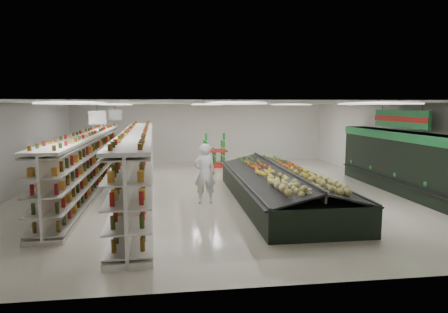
{
  "coord_description": "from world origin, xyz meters",
  "views": [
    {
      "loc": [
        -1.67,
        -14.38,
        3.1
      ],
      "look_at": [
        0.41,
        0.84,
        1.15
      ],
      "focal_mm": 32.0,
      "sensor_mm": 36.0,
      "label": 1
    }
  ],
  "objects": [
    {
      "name": "aisle_sign_far",
      "position": [
        -3.8,
        2.0,
        2.75
      ],
      "size": [
        0.52,
        0.06,
        0.75
      ],
      "color": "white",
      "rests_on": "ceiling"
    },
    {
      "name": "hortifruti_banner",
      "position": [
        6.25,
        -1.5,
        2.65
      ],
      "size": [
        0.12,
        3.2,
        0.95
      ],
      "color": "#1F7538",
      "rests_on": "ceiling"
    },
    {
      "name": "wall_back",
      "position": [
        0.0,
        8.0,
        1.6
      ],
      "size": [
        14.0,
        0.02,
        3.2
      ],
      "primitive_type": "cube",
      "color": "silver",
      "rests_on": "floor"
    },
    {
      "name": "aisle_sign_near",
      "position": [
        -3.8,
        -2.0,
        2.75
      ],
      "size": [
        0.52,
        0.06,
        0.75
      ],
      "color": "white",
      "rests_on": "ceiling"
    },
    {
      "name": "wall_front",
      "position": [
        0.0,
        -8.0,
        1.6
      ],
      "size": [
        14.0,
        0.02,
        3.2
      ],
      "primitive_type": "cube",
      "color": "silver",
      "rests_on": "floor"
    },
    {
      "name": "floor",
      "position": [
        0.0,
        0.0,
        0.0
      ],
      "size": [
        16.0,
        16.0,
        0.0
      ],
      "primitive_type": "plane",
      "color": "beige",
      "rests_on": "ground"
    },
    {
      "name": "soda_endcap",
      "position": [
        0.56,
        5.62,
        0.77
      ],
      "size": [
        1.3,
        0.92,
        1.6
      ],
      "rotation": [
        0.0,
        0.0,
        0.06
      ],
      "color": "red",
      "rests_on": "floor"
    },
    {
      "name": "wall_left",
      "position": [
        -7.0,
        0.0,
        1.6
      ],
      "size": [
        0.02,
        16.0,
        3.2
      ],
      "primitive_type": "cube",
      "color": "silver",
      "rests_on": "floor"
    },
    {
      "name": "shopper_background",
      "position": [
        -2.8,
        4.88,
        0.78
      ],
      "size": [
        0.76,
        0.89,
        1.56
      ],
      "primitive_type": "imported",
      "rotation": [
        0.0,
        0.0,
        1.1
      ],
      "color": "tan",
      "rests_on": "floor"
    },
    {
      "name": "produce_island",
      "position": [
        1.84,
        -2.05,
        0.53
      ],
      "size": [
        2.88,
        7.87,
        1.17
      ],
      "rotation": [
        0.0,
        0.0,
        -0.0
      ],
      "color": "black",
      "rests_on": "floor"
    },
    {
      "name": "ceiling",
      "position": [
        0.0,
        0.0,
        3.2
      ],
      "size": [
        14.0,
        16.0,
        0.02
      ],
      "primitive_type": "cube",
      "color": "white",
      "rests_on": "wall_back"
    },
    {
      "name": "produce_wall_case",
      "position": [
        6.53,
        -1.5,
        1.24
      ],
      "size": [
        0.93,
        8.0,
        2.2
      ],
      "color": "black",
      "rests_on": "floor"
    },
    {
      "name": "gondola_left",
      "position": [
        -4.62,
        0.65,
        0.96
      ],
      "size": [
        1.1,
        12.09,
        2.09
      ],
      "rotation": [
        0.0,
        0.0,
        0.02
      ],
      "color": "white",
      "rests_on": "floor"
    },
    {
      "name": "shopper_main",
      "position": [
        -0.58,
        -1.91,
        0.96
      ],
      "size": [
        0.74,
        0.51,
        1.93
      ],
      "primitive_type": "imported",
      "rotation": [
        0.0,
        0.0,
        3.22
      ],
      "color": "white",
      "rests_on": "floor"
    },
    {
      "name": "wall_right",
      "position": [
        7.0,
        0.0,
        1.6
      ],
      "size": [
        0.02,
        16.0,
        3.2
      ],
      "primitive_type": "cube",
      "color": "silver",
      "rests_on": "floor"
    },
    {
      "name": "gondola_center",
      "position": [
        -2.76,
        -0.5,
        1.03
      ],
      "size": [
        1.47,
        13.0,
        2.25
      ],
      "rotation": [
        0.0,
        0.0,
        0.04
      ],
      "color": "white",
      "rests_on": "floor"
    }
  ]
}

